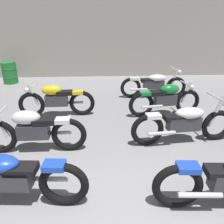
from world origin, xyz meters
name	(u,v)px	position (x,y,z in m)	size (l,w,h in m)	color
back_wall	(105,35)	(0.00, 8.50, 1.80)	(12.89, 0.24, 3.60)	#9E998E
motorcycle_left_row_0	(5,176)	(-1.50, 0.87, 0.45)	(2.17, 0.68, 0.97)	black
motorcycle_left_row_1	(33,130)	(-1.51, 2.18, 0.46)	(1.97, 0.48, 0.88)	black
motorcycle_left_row_2	(56,99)	(-1.39, 3.90, 0.46)	(1.97, 0.48, 0.88)	black
motorcycle_right_row_1	(184,122)	(1.44, 2.36, 0.45)	(2.17, 0.68, 0.97)	black
motorcycle_right_row_2	(166,99)	(1.47, 3.79, 0.46)	(1.97, 0.55, 0.88)	black
motorcycle_right_row_3	(154,84)	(1.51, 5.29, 0.45)	(2.17, 0.68, 0.97)	black
oil_drum	(10,73)	(-3.90, 7.40, 0.43)	(0.59, 0.59, 0.85)	#1E722D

